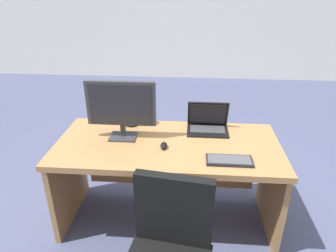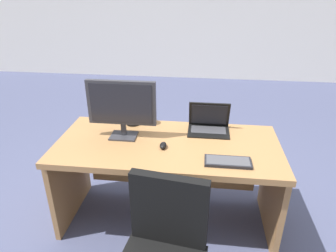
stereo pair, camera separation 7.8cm
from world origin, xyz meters
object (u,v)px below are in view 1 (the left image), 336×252
keyboard (229,160)px  mouse (164,145)px  laptop (208,121)px  monitor (121,106)px  desk (168,162)px  desk_lamp (130,95)px

keyboard → mouse: mouse is taller
laptop → keyboard: (0.13, -0.49, -0.06)m
monitor → mouse: bearing=-22.7°
laptop → mouse: size_ratio=3.71×
desk → laptop: bearing=36.1°
desk → mouse: (-0.02, -0.12, 0.21)m
desk → monitor: 0.57m
desk → laptop: laptop is taller
monitor → keyboard: size_ratio=1.67×
monitor → mouse: monitor is taller
monitor → desk_lamp: size_ratio=1.39×
laptop → mouse: bearing=-133.5°
laptop → desk: bearing=-143.9°
keyboard → desk_lamp: bearing=146.4°
monitor → desk_lamp: monitor is taller
desk → desk_lamp: (-0.32, 0.23, 0.46)m
desk_lamp → mouse: bearing=-49.1°
mouse → desk: bearing=79.8°
desk → mouse: bearing=-100.2°
laptop → keyboard: bearing=-75.6°
monitor → laptop: size_ratio=1.58×
monitor → laptop: bearing=17.5°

